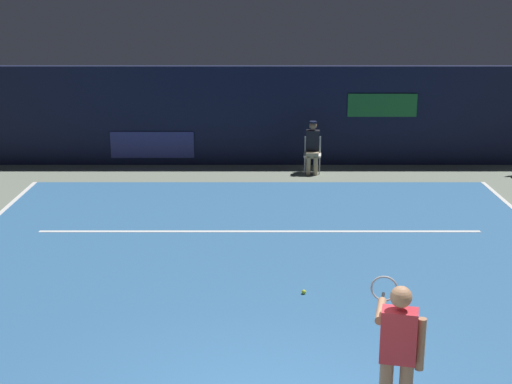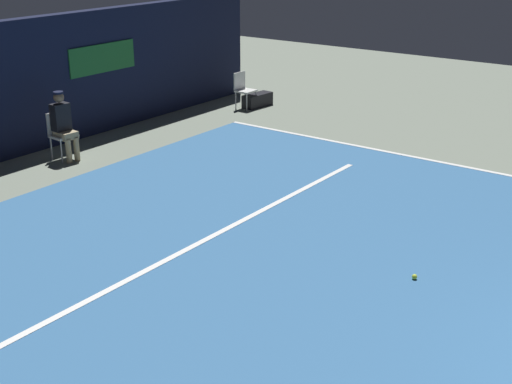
{
  "view_description": "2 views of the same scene",
  "coord_description": "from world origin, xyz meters",
  "views": [
    {
      "loc": [
        -0.07,
        -6.59,
        4.56
      ],
      "look_at": [
        -0.09,
        5.79,
        1.05
      ],
      "focal_mm": 50.76,
      "sensor_mm": 36.0,
      "label": 1
    },
    {
      "loc": [
        -7.18,
        0.46,
        4.29
      ],
      "look_at": [
        0.54,
        6.1,
        0.71
      ],
      "focal_mm": 50.49,
      "sensor_mm": 36.0,
      "label": 2
    }
  ],
  "objects": [
    {
      "name": "equipment_bag",
      "position": [
        6.99,
        10.79,
        0.16
      ],
      "size": [
        0.86,
        0.38,
        0.32
      ],
      "primitive_type": "cube",
      "rotation": [
        0.0,
        0.0,
        -0.07
      ],
      "color": "black",
      "rests_on": "ground"
    },
    {
      "name": "tennis_ball",
      "position": [
        0.67,
        3.68,
        0.05
      ],
      "size": [
        0.07,
        0.07,
        0.07
      ],
      "primitive_type": "sphere",
      "color": "#CCE033",
      "rests_on": "court_surface"
    },
    {
      "name": "line_sideline_left",
      "position": [
        5.42,
        4.65,
        0.01
      ],
      "size": [
        0.1,
        11.3,
        0.01
      ],
      "primitive_type": "cube",
      "color": "white",
      "rests_on": "court_surface"
    },
    {
      "name": "court_surface",
      "position": [
        0.0,
        4.65,
        0.01
      ],
      "size": [
        10.94,
        11.3,
        0.01
      ],
      "primitive_type": "cube",
      "color": "#336699",
      "rests_on": "ground"
    },
    {
      "name": "ground_plane",
      "position": [
        0.0,
        4.65,
        0.0
      ],
      "size": [
        32.43,
        32.43,
        0.0
      ],
      "primitive_type": "plane",
      "color": "gray"
    },
    {
      "name": "courtside_chair_near",
      "position": [
        6.65,
        10.96,
        0.5
      ],
      "size": [
        0.45,
        0.42,
        0.88
      ],
      "color": "white",
      "rests_on": "ground"
    },
    {
      "name": "line_service",
      "position": [
        0.0,
        6.63,
        0.01
      ],
      "size": [
        8.53,
        0.1,
        0.01
      ],
      "primitive_type": "cube",
      "color": "white",
      "rests_on": "court_surface"
    },
    {
      "name": "line_judge_on_chair",
      "position": [
        1.36,
        11.27,
        0.69
      ],
      "size": [
        0.48,
        0.56,
        1.32
      ],
      "color": "white",
      "rests_on": "ground"
    }
  ]
}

